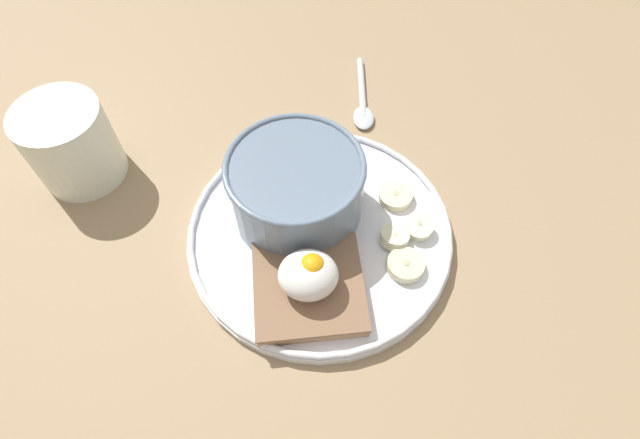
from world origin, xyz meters
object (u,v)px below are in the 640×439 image
(poached_egg, at_px, (309,274))
(banana_slice_right, at_px, (406,265))
(banana_slice_back, at_px, (419,227))
(coffee_mug, at_px, (71,143))
(banana_slice_front, at_px, (395,237))
(oatmeal_bowl, at_px, (296,187))
(toast_slice, at_px, (309,287))
(banana_slice_left, at_px, (396,196))
(spoon, at_px, (363,102))

(poached_egg, bearing_deg, banana_slice_right, -165.11)
(banana_slice_back, height_order, coffee_mug, coffee_mug)
(banana_slice_front, bearing_deg, oatmeal_bowl, -22.28)
(toast_slice, xyz_separation_m, banana_slice_right, (-0.09, -0.02, -0.00))
(banana_slice_right, bearing_deg, toast_slice, 15.06)
(oatmeal_bowl, bearing_deg, banana_slice_right, 146.34)
(poached_egg, xyz_separation_m, banana_slice_left, (-0.09, -0.10, -0.03))
(banana_slice_front, xyz_separation_m, coffee_mug, (0.32, -0.09, 0.03))
(banana_slice_front, distance_m, banana_slice_back, 0.03)
(spoon, bearing_deg, coffee_mug, 18.40)
(toast_slice, height_order, coffee_mug, coffee_mug)
(poached_egg, bearing_deg, banana_slice_front, -146.72)
(banana_slice_left, distance_m, banana_slice_right, 0.08)
(oatmeal_bowl, relative_size, poached_egg, 2.51)
(banana_slice_right, height_order, spoon, banana_slice_right)
(oatmeal_bowl, height_order, banana_slice_left, oatmeal_bowl)
(banana_slice_back, bearing_deg, toast_slice, 31.48)
(oatmeal_bowl, relative_size, spoon, 1.09)
(toast_slice, height_order, banana_slice_left, toast_slice)
(banana_slice_left, relative_size, banana_slice_right, 1.00)
(banana_slice_front, distance_m, spoon, 0.19)
(banana_slice_front, relative_size, coffee_mug, 0.45)
(poached_egg, height_order, banana_slice_left, poached_egg)
(banana_slice_left, relative_size, coffee_mug, 0.56)
(poached_egg, distance_m, coffee_mug, 0.28)
(oatmeal_bowl, distance_m, banana_slice_right, 0.12)
(spoon, bearing_deg, banana_slice_left, 100.09)
(banana_slice_right, relative_size, coffee_mug, 0.56)
(toast_slice, bearing_deg, spoon, -103.75)
(banana_slice_back, bearing_deg, banana_slice_left, -64.07)
(toast_slice, bearing_deg, banana_slice_back, -148.52)
(spoon, bearing_deg, toast_slice, 76.25)
(banana_slice_front, height_order, banana_slice_left, banana_slice_front)
(banana_slice_left, bearing_deg, coffee_mug, -7.68)
(banana_slice_back, relative_size, spoon, 0.25)
(toast_slice, relative_size, spoon, 0.90)
(spoon, bearing_deg, banana_slice_right, 97.22)
(banana_slice_front, xyz_separation_m, banana_slice_back, (-0.02, -0.01, 0.00))
(toast_slice, height_order, poached_egg, poached_egg)
(banana_slice_left, xyz_separation_m, coffee_mug, (0.32, -0.04, 0.03))
(oatmeal_bowl, xyz_separation_m, banana_slice_front, (-0.09, 0.04, -0.03))
(poached_egg, xyz_separation_m, banana_slice_front, (-0.08, -0.05, -0.03))
(oatmeal_bowl, height_order, toast_slice, oatmeal_bowl)
(toast_slice, relative_size, poached_egg, 2.05)
(oatmeal_bowl, xyz_separation_m, banana_slice_left, (-0.10, -0.01, -0.03))
(toast_slice, distance_m, banana_slice_back, 0.12)
(oatmeal_bowl, distance_m, banana_slice_front, 0.10)
(banana_slice_right, bearing_deg, banana_slice_front, -74.80)
(toast_slice, xyz_separation_m, banana_slice_left, (-0.09, -0.10, -0.00))
(banana_slice_left, distance_m, spoon, 0.15)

